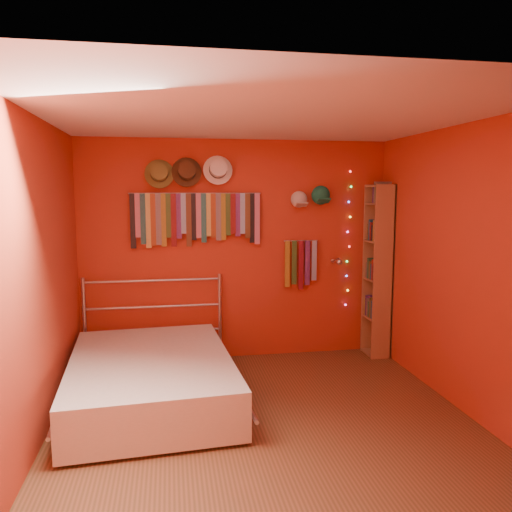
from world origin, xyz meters
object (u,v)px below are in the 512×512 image
tie_rack (195,216)px  bed (151,378)px  reading_lamp (338,262)px  bookshelf (381,270)px

tie_rack → bed: tie_rack is taller
reading_lamp → tie_rack: bearing=174.2°
bed → bookshelf: bearing=15.7°
reading_lamp → bed: (-2.09, -0.92, -0.89)m
tie_rack → reading_lamp: bearing=-5.8°
tie_rack → bed: 1.84m
reading_lamp → bed: 2.45m
tie_rack → bed: size_ratio=0.69×
bookshelf → bed: 2.88m
reading_lamp → bookshelf: size_ratio=0.15×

